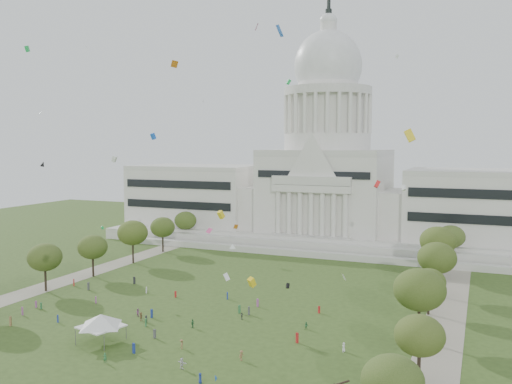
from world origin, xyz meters
name	(u,v)px	position (x,y,z in m)	size (l,w,h in m)	color
ground	(163,339)	(0.00, 0.00, 0.00)	(400.00, 400.00, 0.00)	#344B1C
capitol	(326,182)	(0.00, 113.59, 22.30)	(160.00, 64.50, 91.30)	beige
path_left	(72,278)	(-48.00, 30.00, 0.02)	(8.00, 160.00, 0.04)	gray
path_right	(445,323)	(48.00, 30.00, 0.02)	(8.00, 160.00, 0.04)	gray
row_tree_r_0	(393,381)	(44.94, -19.59, 7.75)	(7.67, 7.67, 10.91)	black
row_tree_r_1	(420,336)	(46.22, -1.75, 7.66)	(7.58, 7.58, 10.78)	black
row_tree_l_2	(45,257)	(-45.04, 17.30, 8.51)	(8.42, 8.42, 11.97)	black
row_tree_r_2	(420,290)	(44.17, 17.44, 9.66)	(9.55, 9.55, 13.58)	black
row_tree_l_3	(93,247)	(-44.09, 33.92, 8.21)	(8.12, 8.12, 11.55)	black
row_tree_r_3	(429,282)	(44.40, 34.48, 7.08)	(7.01, 7.01, 9.98)	black
row_tree_l_4	(133,233)	(-44.08, 52.42, 9.39)	(9.29, 9.29, 13.21)	black
row_tree_r_4	(437,258)	(44.76, 50.04, 9.29)	(9.19, 9.19, 13.06)	black
row_tree_l_5	(163,227)	(-45.22, 71.01, 8.42)	(8.33, 8.33, 11.85)	black
row_tree_r_5	(438,241)	(43.49, 70.19, 9.93)	(9.82, 9.82, 13.96)	black
row_tree_l_6	(185,221)	(-46.87, 89.14, 8.27)	(8.19, 8.19, 11.64)	black
row_tree_r_6	(451,237)	(45.96, 88.13, 8.51)	(8.42, 8.42, 11.97)	black
event_tent	(101,320)	(-9.57, -5.79, 4.14)	(11.65, 11.65, 5.34)	#4C4C4C
person_0	(344,347)	(32.70, 6.85, 0.84)	(0.82, 0.53, 1.68)	silver
person_2	(306,326)	(23.18, 15.34, 0.77)	(0.74, 0.46, 1.53)	#33723F
person_3	(182,344)	(5.76, -2.97, 0.86)	(1.11, 0.57, 1.71)	olive
person_4	(193,323)	(2.05, 7.58, 0.87)	(1.02, 0.56, 1.75)	#33723F
person_5	(141,316)	(-9.99, 7.36, 0.87)	(1.62, 0.64, 1.74)	olive
person_6	(200,378)	(15.49, -13.95, 0.79)	(0.77, 0.50, 1.59)	navy
person_7	(105,358)	(-2.84, -13.27, 0.86)	(0.63, 0.46, 1.73)	#33723F
person_8	(138,312)	(-12.19, 9.42, 0.83)	(0.80, 0.50, 1.65)	#994C8C
person_9	(242,355)	(17.75, -3.64, 0.88)	(1.13, 0.58, 1.75)	olive
person_10	(242,316)	(8.96, 16.01, 0.73)	(0.85, 0.46, 1.45)	#4C4C51
person_11	(182,363)	(10.26, -10.53, 0.94)	(1.73, 0.69, 1.87)	silver
distant_crowd	(146,307)	(-12.68, 13.08, 0.87)	(66.37, 40.11, 1.95)	#994C8C
kite_swarm	(171,172)	(-0.42, 4.20, 31.12)	(83.77, 106.71, 54.24)	white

